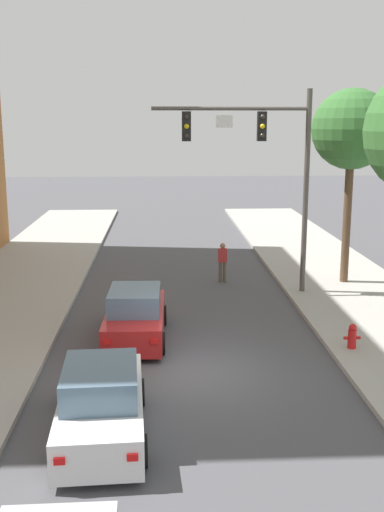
# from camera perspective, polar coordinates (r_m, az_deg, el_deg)

# --- Properties ---
(ground_plane) EXTENTS (120.00, 120.00, 0.00)m
(ground_plane) POSITION_cam_1_polar(r_m,az_deg,el_deg) (16.35, -0.00, -10.88)
(ground_plane) COLOR #4C4C51
(traffic_signal_mast) EXTENTS (5.78, 0.38, 7.50)m
(traffic_signal_mast) POSITION_cam_1_polar(r_m,az_deg,el_deg) (22.62, 6.77, 9.37)
(traffic_signal_mast) COLOR #514C47
(traffic_signal_mast) RESTS_ON sidewalk_right
(car_lead_red) EXTENTS (1.91, 4.28, 1.60)m
(car_lead_red) POSITION_cam_1_polar(r_m,az_deg,el_deg) (18.60, -5.32, -5.64)
(car_lead_red) COLOR #B21E1E
(car_lead_red) RESTS_ON ground
(car_following_white) EXTENTS (1.99, 4.31, 1.60)m
(car_following_white) POSITION_cam_1_polar(r_m,az_deg,el_deg) (13.20, -8.47, -13.52)
(car_following_white) COLOR silver
(car_following_white) RESTS_ON ground
(pedestrian_crossing_road) EXTENTS (0.36, 0.22, 1.64)m
(pedestrian_crossing_road) POSITION_cam_1_polar(r_m,az_deg,el_deg) (25.07, 2.88, -0.42)
(pedestrian_crossing_road) COLOR brown
(pedestrian_crossing_road) RESTS_ON ground
(fire_hydrant) EXTENTS (0.48, 0.24, 0.72)m
(fire_hydrant) POSITION_cam_1_polar(r_m,az_deg,el_deg) (18.09, 14.76, -7.26)
(fire_hydrant) COLOR red
(fire_hydrant) RESTS_ON sidewalk_right
(street_tree_second) EXTENTS (3.10, 3.10, 7.61)m
(street_tree_second) POSITION_cam_1_polar(r_m,az_deg,el_deg) (24.72, 14.73, 11.28)
(street_tree_second) COLOR brown
(street_tree_second) RESTS_ON sidewalk_right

